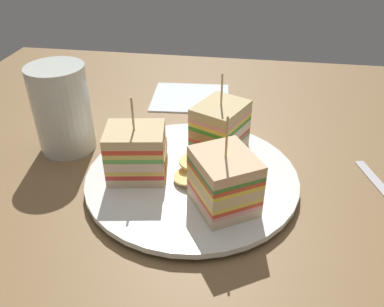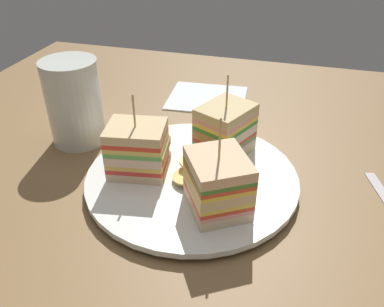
{
  "view_description": "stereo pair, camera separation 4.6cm",
  "coord_description": "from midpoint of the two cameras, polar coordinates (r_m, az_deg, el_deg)",
  "views": [
    {
      "loc": [
        5.95,
        -38.06,
        29.41
      ],
      "look_at": [
        0.0,
        0.0,
        4.28
      ],
      "focal_mm": 37.0,
      "sensor_mm": 36.0,
      "label": 1
    },
    {
      "loc": [
        10.44,
        -37.08,
        29.41
      ],
      "look_at": [
        0.0,
        0.0,
        4.28
      ],
      "focal_mm": 37.0,
      "sensor_mm": 36.0,
      "label": 2
    }
  ],
  "objects": [
    {
      "name": "ground_plane",
      "position": [
        0.49,
        -2.69,
        -5.17
      ],
      "size": [
        93.37,
        90.18,
        1.8
      ],
      "primitive_type": "cube",
      "color": "olive"
    },
    {
      "name": "plate",
      "position": [
        0.48,
        -2.75,
        -3.6
      ],
      "size": [
        25.5,
        25.5,
        1.28
      ],
      "color": "white",
      "rests_on": "ground_plane"
    },
    {
      "name": "sandwich_wedge_0",
      "position": [
        0.41,
        1.48,
        -4.13
      ],
      "size": [
        8.38,
        8.71,
        10.83
      ],
      "rotation": [
        0.0,
        0.0,
        8.4
      ],
      "color": "beige",
      "rests_on": "plate"
    },
    {
      "name": "sandwich_wedge_1",
      "position": [
        0.5,
        1.44,
        3.55
      ],
      "size": [
        7.64,
        8.33,
        10.71
      ],
      "rotation": [
        0.0,
        0.0,
        10.56
      ],
      "color": "beige",
      "rests_on": "plate"
    },
    {
      "name": "sandwich_wedge_2",
      "position": [
        0.47,
        -10.81,
        -0.0
      ],
      "size": [
        7.53,
        6.46,
        10.16
      ],
      "rotation": [
        0.0,
        0.0,
        12.73
      ],
      "color": "beige",
      "rests_on": "plate"
    },
    {
      "name": "chip_pile",
      "position": [
        0.47,
        -1.49,
        -1.66
      ],
      "size": [
        8.08,
        8.62,
        2.96
      ],
      "color": "#E3C162",
      "rests_on": "plate"
    },
    {
      "name": "napkin",
      "position": [
        0.69,
        -2.14,
        8.12
      ],
      "size": [
        13.86,
        12.5,
        0.5
      ],
      "primitive_type": "cube",
      "rotation": [
        0.0,
        0.0,
        0.08
      ],
      "color": "white",
      "rests_on": "ground_plane"
    },
    {
      "name": "drinking_glass",
      "position": [
        0.56,
        -20.33,
        5.24
      ],
      "size": [
        7.49,
        7.49,
        11.76
      ],
      "color": "silver",
      "rests_on": "ground_plane"
    }
  ]
}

